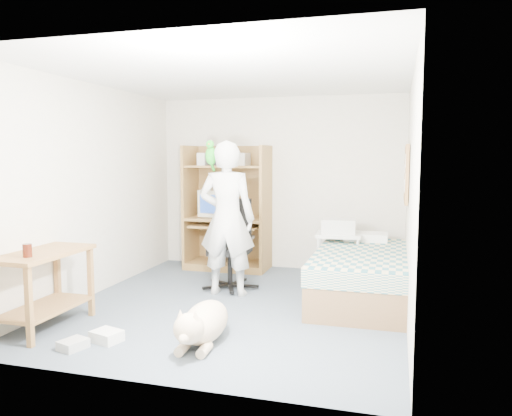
# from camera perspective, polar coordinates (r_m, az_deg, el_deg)

# --- Properties ---
(floor) EXTENTS (4.00, 4.00, 0.00)m
(floor) POSITION_cam_1_polar(r_m,az_deg,el_deg) (5.65, -2.14, -11.05)
(floor) COLOR #45505E
(floor) RESTS_ON ground
(wall_back) EXTENTS (3.60, 0.02, 2.50)m
(wall_back) POSITION_cam_1_polar(r_m,az_deg,el_deg) (7.34, 2.65, 2.83)
(wall_back) COLOR beige
(wall_back) RESTS_ON floor
(wall_right) EXTENTS (0.02, 4.00, 2.50)m
(wall_right) POSITION_cam_1_polar(r_m,az_deg,el_deg) (5.15, 17.22, 1.22)
(wall_right) COLOR beige
(wall_right) RESTS_ON floor
(wall_left) EXTENTS (0.02, 4.00, 2.50)m
(wall_left) POSITION_cam_1_polar(r_m,az_deg,el_deg) (6.21, -18.20, 1.96)
(wall_left) COLOR beige
(wall_left) RESTS_ON floor
(ceiling) EXTENTS (3.60, 4.00, 0.02)m
(ceiling) POSITION_cam_1_polar(r_m,az_deg,el_deg) (5.47, -2.24, 14.88)
(ceiling) COLOR white
(ceiling) RESTS_ON wall_back
(computer_hutch) EXTENTS (1.20, 0.63, 1.80)m
(computer_hutch) POSITION_cam_1_polar(r_m,az_deg,el_deg) (7.32, -3.18, -0.56)
(computer_hutch) COLOR brown
(computer_hutch) RESTS_ON floor
(bed) EXTENTS (1.02, 2.02, 0.66)m
(bed) POSITION_cam_1_polar(r_m,az_deg,el_deg) (5.92, 11.91, -7.48)
(bed) COLOR brown
(bed) RESTS_ON floor
(side_desk) EXTENTS (0.50, 1.00, 0.75)m
(side_desk) POSITION_cam_1_polar(r_m,az_deg,el_deg) (5.22, -23.05, -7.36)
(side_desk) COLOR brown
(side_desk) RESTS_ON floor
(corkboard) EXTENTS (0.04, 0.94, 0.66)m
(corkboard) POSITION_cam_1_polar(r_m,az_deg,el_deg) (6.04, 16.82, 3.80)
(corkboard) COLOR #956B42
(corkboard) RESTS_ON wall_right
(office_chair) EXTENTS (0.62, 0.62, 1.10)m
(office_chair) POSITION_cam_1_polar(r_m,az_deg,el_deg) (6.30, -2.85, -5.57)
(office_chair) COLOR black
(office_chair) RESTS_ON floor
(person) EXTENTS (0.70, 0.48, 1.83)m
(person) POSITION_cam_1_polar(r_m,az_deg,el_deg) (5.91, -3.34, -1.21)
(person) COLOR silver
(person) RESTS_ON floor
(parrot) EXTENTS (0.13, 0.24, 0.37)m
(parrot) POSITION_cam_1_polar(r_m,az_deg,el_deg) (5.94, -5.17, 6.16)
(parrot) COLOR #1A9115
(parrot) RESTS_ON person
(dog) EXTENTS (0.40, 1.13, 0.42)m
(dog) POSITION_cam_1_polar(r_m,az_deg,el_deg) (4.55, -6.07, -12.91)
(dog) COLOR tan
(dog) RESTS_ON floor
(printer_cart) EXTENTS (0.58, 0.48, 0.67)m
(printer_cart) POSITION_cam_1_polar(r_m,az_deg,el_deg) (6.53, 9.40, -4.79)
(printer_cart) COLOR silver
(printer_cart) RESTS_ON floor
(printer) EXTENTS (0.44, 0.35, 0.18)m
(printer) POSITION_cam_1_polar(r_m,az_deg,el_deg) (6.48, 9.44, -2.05)
(printer) COLOR beige
(printer) RESTS_ON printer_cart
(crt_monitor) EXTENTS (0.44, 0.47, 0.39)m
(crt_monitor) POSITION_cam_1_polar(r_m,az_deg,el_deg) (7.37, -4.53, 0.60)
(crt_monitor) COLOR beige
(crt_monitor) RESTS_ON computer_hutch
(keyboard) EXTENTS (0.47, 0.23, 0.03)m
(keyboard) POSITION_cam_1_polar(r_m,az_deg,el_deg) (7.18, -3.34, -1.90)
(keyboard) COLOR beige
(keyboard) RESTS_ON computer_hutch
(pencil_cup) EXTENTS (0.08, 0.08, 0.12)m
(pencil_cup) POSITION_cam_1_polar(r_m,az_deg,el_deg) (7.14, -0.97, -0.72)
(pencil_cup) COLOR gold
(pencil_cup) RESTS_ON computer_hutch
(drink_glass) EXTENTS (0.08, 0.08, 0.12)m
(drink_glass) POSITION_cam_1_polar(r_m,az_deg,el_deg) (4.92, -24.67, -4.44)
(drink_glass) COLOR #3F140A
(drink_glass) RESTS_ON side_desk
(floor_box_a) EXTENTS (0.29, 0.26, 0.10)m
(floor_box_a) POSITION_cam_1_polar(r_m,az_deg,el_deg) (4.79, -16.69, -13.86)
(floor_box_a) COLOR white
(floor_box_a) RESTS_ON floor
(floor_box_b) EXTENTS (0.24, 0.26, 0.08)m
(floor_box_b) POSITION_cam_1_polar(r_m,az_deg,el_deg) (4.71, -20.17, -14.42)
(floor_box_b) COLOR #B5B5B0
(floor_box_b) RESTS_ON floor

